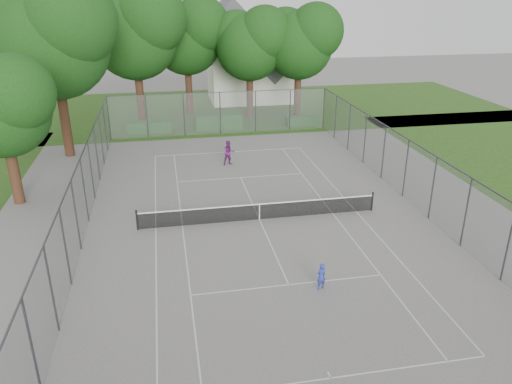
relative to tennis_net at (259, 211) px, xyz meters
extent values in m
plane|color=slate|center=(0.00, 0.00, -0.51)|extent=(120.00, 120.00, 0.00)
cube|color=#244714|center=(0.00, 26.00, -0.51)|extent=(60.00, 20.00, 0.00)
cube|color=beige|center=(0.00, -11.88, -0.50)|extent=(10.97, 0.06, 0.01)
cube|color=beige|center=(0.00, 11.88, -0.50)|extent=(10.97, 0.06, 0.01)
cube|color=beige|center=(-5.49, 0.00, -0.50)|extent=(0.06, 23.77, 0.01)
cube|color=beige|center=(5.49, 0.00, -0.50)|extent=(0.06, 23.77, 0.01)
cube|color=beige|center=(-4.12, 0.00, -0.50)|extent=(0.06, 23.77, 0.01)
cube|color=beige|center=(4.12, 0.00, -0.50)|extent=(0.06, 23.77, 0.01)
cube|color=beige|center=(0.00, -6.40, -0.50)|extent=(8.23, 0.06, 0.01)
cube|color=beige|center=(0.00, 6.40, -0.50)|extent=(8.23, 0.06, 0.01)
cube|color=beige|center=(0.00, 0.00, -0.50)|extent=(0.06, 12.80, 0.01)
cube|color=beige|center=(0.00, -11.73, -0.50)|extent=(0.06, 0.30, 0.01)
cube|color=beige|center=(0.00, 11.73, -0.50)|extent=(0.06, 0.30, 0.01)
cylinder|color=black|center=(-6.39, 0.00, 0.04)|extent=(0.10, 0.10, 1.10)
cylinder|color=black|center=(6.39, 0.00, 0.04)|extent=(0.10, 0.10, 1.10)
cube|color=black|center=(0.00, 0.00, -0.06)|extent=(12.67, 0.01, 0.86)
cube|color=white|center=(0.00, 0.00, 0.40)|extent=(12.77, 0.03, 0.06)
cube|color=white|center=(0.00, 0.00, -0.07)|extent=(0.05, 0.02, 0.88)
cylinder|color=#38383D|center=(-9.00, 17.00, 1.24)|extent=(0.08, 0.08, 3.50)
cylinder|color=#38383D|center=(9.00, 17.00, 1.24)|extent=(0.08, 0.08, 3.50)
cube|color=slate|center=(0.00, 17.00, 1.24)|extent=(18.00, 0.02, 3.50)
cube|color=slate|center=(-9.00, 0.00, 1.24)|extent=(0.02, 34.00, 3.50)
cube|color=slate|center=(9.00, 0.00, 1.24)|extent=(0.02, 34.00, 3.50)
cube|color=#38383D|center=(0.00, 17.00, 2.99)|extent=(18.00, 0.05, 0.05)
cube|color=#38383D|center=(-9.00, 0.00, 2.99)|extent=(0.05, 34.00, 0.05)
cube|color=#38383D|center=(9.00, 0.00, 2.99)|extent=(0.05, 34.00, 0.05)
cylinder|color=#371F14|center=(-6.55, 20.98, 2.05)|extent=(0.67, 0.67, 5.12)
sphere|color=#10340E|center=(-6.55, 20.98, 7.16)|extent=(7.28, 7.28, 7.28)
sphere|color=#10340E|center=(-5.10, 19.89, 8.62)|extent=(5.83, 5.83, 5.83)
sphere|color=#10340E|center=(-7.83, 21.89, 8.25)|extent=(5.46, 5.46, 5.46)
cylinder|color=#371F14|center=(-2.04, 25.15, 1.80)|extent=(0.65, 0.65, 4.62)
sphere|color=#10340E|center=(-2.04, 25.15, 6.40)|extent=(6.57, 6.57, 6.57)
sphere|color=#10340E|center=(-0.73, 24.16, 7.72)|extent=(5.25, 5.25, 5.25)
sphere|color=#10340E|center=(-3.19, 25.97, 7.39)|extent=(4.92, 4.92, 4.92)
cylinder|color=#371F14|center=(3.46, 22.40, 1.63)|extent=(0.63, 0.63, 4.29)
sphere|color=#10340E|center=(3.46, 22.40, 5.91)|extent=(6.10, 6.10, 6.10)
sphere|color=#10340E|center=(4.68, 21.48, 7.13)|extent=(4.88, 4.88, 4.88)
sphere|color=#10340E|center=(2.40, 23.16, 6.83)|extent=(4.57, 4.57, 4.57)
cylinder|color=#371F14|center=(7.93, 21.81, 1.68)|extent=(0.64, 0.64, 4.39)
sphere|color=#10340E|center=(7.93, 21.81, 6.07)|extent=(6.25, 6.25, 6.25)
sphere|color=#10340E|center=(9.18, 20.87, 7.32)|extent=(5.00, 5.00, 5.00)
sphere|color=#10340E|center=(6.84, 22.59, 7.00)|extent=(4.68, 4.68, 4.68)
cylinder|color=#371F14|center=(-11.65, 13.32, 2.15)|extent=(0.68, 0.68, 5.32)
sphere|color=#10340E|center=(-11.65, 13.32, 7.46)|extent=(7.57, 7.57, 7.57)
sphere|color=#10340E|center=(-10.14, 12.19, 8.97)|extent=(6.05, 6.05, 6.05)
sphere|color=#10340E|center=(-12.98, 14.27, 8.59)|extent=(5.67, 5.67, 5.67)
cylinder|color=#371F14|center=(-13.21, 4.82, 1.30)|extent=(0.60, 0.60, 3.63)
sphere|color=#10340E|center=(-13.21, 4.82, 4.92)|extent=(5.16, 5.16, 5.16)
sphere|color=#10340E|center=(-12.17, 4.04, 5.95)|extent=(4.12, 4.12, 4.12)
cube|color=#194B18|center=(-5.95, 18.56, -0.04)|extent=(3.77, 1.13, 0.94)
cube|color=#194B18|center=(0.03, 18.50, 0.12)|extent=(3.99, 1.14, 1.25)
cube|color=#194B18|center=(7.47, 18.25, -0.08)|extent=(2.85, 1.05, 0.86)
cube|color=white|center=(4.73, 29.68, 2.65)|extent=(8.43, 6.32, 6.32)
cube|color=#4E4F54|center=(4.73, 29.68, 5.81)|extent=(8.34, 6.53, 8.34)
imported|color=#2B38A4|center=(1.23, -6.91, 0.08)|extent=(0.50, 0.41, 1.19)
imported|color=#62205D|center=(-0.38, 9.06, 0.35)|extent=(0.94, 0.79, 1.73)
camera|label=1|loc=(-4.68, -23.68, 11.19)|focal=35.00mm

